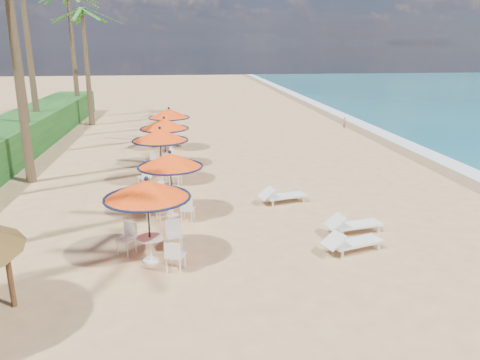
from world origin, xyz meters
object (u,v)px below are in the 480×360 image
object	(u,v)px
station_3	(164,130)
lounger_far	(281,195)
station_4	(170,118)
lounger_mid	(352,224)
station_1	(169,169)
lounger_near	(351,242)
station_0	(149,200)
station_2	(160,142)

from	to	relation	value
station_3	lounger_far	bearing A→B (deg)	-53.68
station_4	lounger_far	world-z (taller)	station_4
lounger_mid	station_4	bearing A→B (deg)	102.85
lounger_mid	station_1	bearing A→B (deg)	146.80
station_1	lounger_near	world-z (taller)	station_1
station_1	station_4	size ratio (longest dim) A/B	0.97
lounger_mid	station_3	bearing A→B (deg)	112.09
station_0	lounger_mid	distance (m)	6.57
station_3	lounger_near	xyz separation A→B (m)	(5.70, -10.79, -1.52)
station_1	lounger_mid	bearing A→B (deg)	-21.87
lounger_near	station_4	bearing A→B (deg)	92.58
station_4	lounger_far	size ratio (longest dim) A/B	1.26
lounger_near	station_2	bearing A→B (deg)	108.45
station_4	lounger_far	distance (m)	11.14
station_4	lounger_mid	bearing A→B (deg)	-65.82
station_4	station_0	bearing A→B (deg)	-91.15
station_2	station_4	world-z (taller)	station_2
station_3	lounger_near	world-z (taller)	station_3
station_0	station_4	bearing A→B (deg)	88.85
station_4	station_2	bearing A→B (deg)	-92.37
lounger_far	station_3	bearing A→B (deg)	112.07
station_1	lounger_near	xyz separation A→B (m)	(5.29, -3.69, -1.43)
station_2	station_3	distance (m)	2.95
station_3	lounger_near	bearing A→B (deg)	-62.16
station_0	lounger_mid	xyz separation A→B (m)	(6.28, 1.20, -1.50)
station_0	station_3	bearing A→B (deg)	89.67
station_1	lounger_far	world-z (taller)	station_1
station_2	station_1	bearing A→B (deg)	-83.60
station_0	station_2	bearing A→B (deg)	89.93
station_0	station_3	size ratio (longest dim) A/B	0.99
lounger_near	lounger_mid	distance (m)	1.46
lounger_near	lounger_mid	size ratio (longest dim) A/B	1.00
lounger_far	station_0	bearing A→B (deg)	-150.81
station_0	station_3	xyz separation A→B (m)	(0.06, 10.63, 0.01)
lounger_mid	lounger_far	size ratio (longest dim) A/B	1.01
lounger_mid	station_2	bearing A→B (deg)	122.76
station_4	lounger_mid	distance (m)	14.70
lounger_near	lounger_far	distance (m)	4.69
station_3	lounger_near	distance (m)	12.30
station_4	lounger_mid	xyz separation A→B (m)	(5.99, -13.35, -1.48)
station_2	station_4	xyz separation A→B (m)	(0.28, 6.87, -0.05)
station_2	lounger_far	world-z (taller)	station_2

